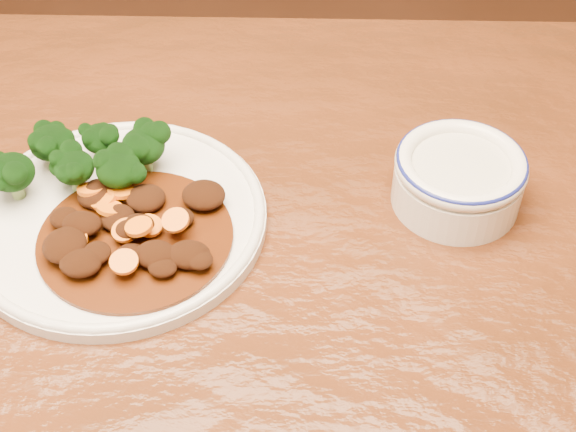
# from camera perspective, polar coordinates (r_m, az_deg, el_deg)

# --- Properties ---
(dining_table) EXTENTS (1.59, 1.06, 0.75)m
(dining_table) POSITION_cam_1_polar(r_m,az_deg,el_deg) (0.86, -7.77, -6.57)
(dining_table) COLOR #57260F
(dining_table) RESTS_ON ground
(dinner_plate) EXTENTS (0.30, 0.30, 0.02)m
(dinner_plate) POSITION_cam_1_polar(r_m,az_deg,el_deg) (0.83, -11.99, -0.12)
(dinner_plate) COLOR white
(dinner_plate) RESTS_ON dining_table
(broccoli_florets) EXTENTS (0.17, 0.11, 0.05)m
(broccoli_florets) POSITION_cam_1_polar(r_m,az_deg,el_deg) (0.86, -14.67, 4.17)
(broccoli_florets) COLOR #7B994F
(broccoli_florets) RESTS_ON dinner_plate
(mince_stew) EXTENTS (0.19, 0.19, 0.03)m
(mince_stew) POSITION_cam_1_polar(r_m,az_deg,el_deg) (0.80, -11.30, -0.89)
(mince_stew) COLOR #472007
(mince_stew) RESTS_ON dinner_plate
(dip_bowl) EXTENTS (0.14, 0.14, 0.06)m
(dip_bowl) POSITION_cam_1_polar(r_m,az_deg,el_deg) (0.84, 12.04, 2.72)
(dip_bowl) COLOR white
(dip_bowl) RESTS_ON dining_table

